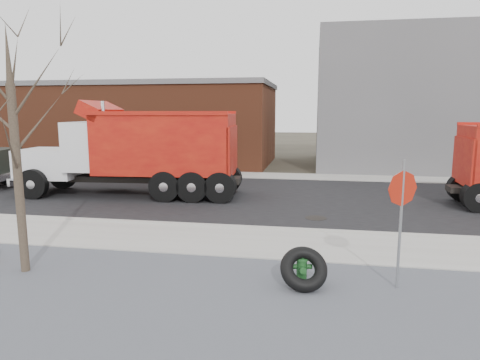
% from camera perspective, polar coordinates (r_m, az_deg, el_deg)
% --- Properties ---
extents(ground, '(120.00, 120.00, 0.00)m').
position_cam_1_polar(ground, '(11.42, -5.32, -8.43)').
color(ground, '#383328').
rests_on(ground, ground).
extents(gravel_verge, '(60.00, 5.00, 0.03)m').
position_cam_1_polar(gravel_verge, '(8.31, -11.91, -15.42)').
color(gravel_verge, slate).
rests_on(gravel_verge, ground).
extents(sidewalk, '(60.00, 2.50, 0.06)m').
position_cam_1_polar(sidewalk, '(11.64, -5.00, -7.93)').
color(sidewalk, '#9E9B93').
rests_on(sidewalk, ground).
extents(curb, '(60.00, 0.15, 0.11)m').
position_cam_1_polar(curb, '(12.84, -3.50, -6.15)').
color(curb, '#9E9B93').
rests_on(curb, ground).
extents(road, '(60.00, 9.40, 0.02)m').
position_cam_1_polar(road, '(17.38, 0.14, -2.22)').
color(road, black).
rests_on(road, ground).
extents(far_sidewalk, '(60.00, 2.00, 0.06)m').
position_cam_1_polar(far_sidewalk, '(22.93, 2.57, 0.61)').
color(far_sidewalk, '#9E9B93').
rests_on(far_sidewalk, ground).
extents(building_grey, '(12.00, 10.00, 8.00)m').
position_cam_1_polar(building_grey, '(29.14, 22.36, 9.59)').
color(building_grey, slate).
rests_on(building_grey, ground).
extents(building_brick, '(20.20, 8.20, 5.30)m').
position_cam_1_polar(building_brick, '(30.38, -15.31, 7.37)').
color(building_brick, brown).
rests_on(building_brick, ground).
extents(bare_tree, '(3.20, 3.20, 5.20)m').
position_cam_1_polar(bare_tree, '(9.98, -28.01, 7.25)').
color(bare_tree, '#382D23').
rests_on(bare_tree, ground).
extents(fire_hydrant, '(0.43, 0.41, 0.75)m').
position_cam_1_polar(fire_hydrant, '(8.80, 8.23, -11.58)').
color(fire_hydrant, '#266532').
rests_on(fire_hydrant, ground).
extents(truck_tire, '(1.09, 1.00, 0.86)m').
position_cam_1_polar(truck_tire, '(8.58, 8.51, -11.66)').
color(truck_tire, black).
rests_on(truck_tire, ground).
extents(stop_sign, '(0.60, 0.40, 2.55)m').
position_cam_1_polar(stop_sign, '(8.68, 20.77, -2.69)').
color(stop_sign, gray).
rests_on(stop_sign, ground).
extents(dump_truck_red_b, '(9.13, 3.18, 3.80)m').
position_cam_1_polar(dump_truck_red_b, '(17.85, -13.49, 4.07)').
color(dump_truck_red_b, black).
rests_on(dump_truck_red_b, ground).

